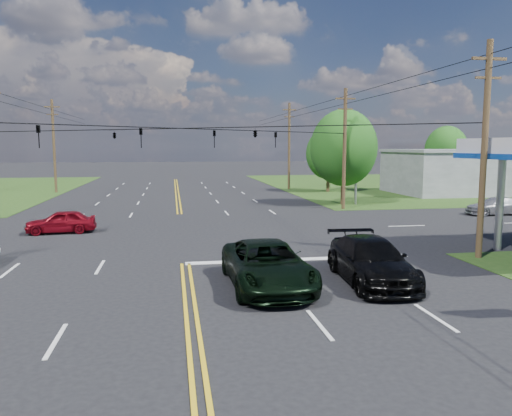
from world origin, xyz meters
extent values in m
plane|color=black|center=(0.00, 12.00, 0.00)|extent=(280.00, 280.00, 0.00)
cube|color=#1F3F14|center=(35.00, 44.00, 0.00)|extent=(46.00, 48.00, 0.03)
cube|color=silver|center=(5.00, 4.00, 0.00)|extent=(10.00, 0.50, 0.02)
cube|color=slate|center=(30.00, 32.00, 2.20)|extent=(14.00, 10.00, 4.40)
cylinder|color=#A5A5AA|center=(15.00, 4.50, 2.33)|extent=(0.36, 0.36, 4.65)
cylinder|color=#47361E|center=(13.00, 3.00, 4.75)|extent=(0.28, 0.28, 9.50)
cube|color=#47361E|center=(13.00, 3.00, 8.70)|extent=(1.60, 0.12, 0.12)
cube|color=#47361E|center=(13.00, 3.00, 7.90)|extent=(1.20, 0.10, 0.10)
cylinder|color=#47361E|center=(13.00, 21.00, 4.75)|extent=(0.28, 0.28, 9.50)
cube|color=#47361E|center=(13.00, 21.00, 8.70)|extent=(1.60, 0.12, 0.12)
cube|color=#47361E|center=(13.00, 21.00, 7.90)|extent=(1.20, 0.10, 0.10)
cylinder|color=#47361E|center=(-13.00, 40.00, 5.00)|extent=(0.28, 0.28, 10.00)
cube|color=#47361E|center=(-13.00, 40.00, 9.20)|extent=(1.60, 0.12, 0.12)
cube|color=#47361E|center=(-13.00, 40.00, 8.40)|extent=(1.20, 0.10, 0.10)
cylinder|color=#47361E|center=(13.00, 40.00, 5.00)|extent=(0.28, 0.28, 10.00)
cube|color=#47361E|center=(13.00, 40.00, 9.20)|extent=(1.60, 0.12, 0.12)
cube|color=#47361E|center=(13.00, 40.00, 8.40)|extent=(1.20, 0.10, 0.10)
imported|color=black|center=(-6.50, 7.50, 5.42)|extent=(0.17, 0.21, 1.05)
imported|color=black|center=(-2.08, 10.56, 5.42)|extent=(0.17, 0.21, 1.05)
imported|color=black|center=(2.08, 13.44, 5.42)|extent=(0.17, 0.21, 1.05)
imported|color=black|center=(6.50, 16.50, 5.42)|extent=(0.17, 0.21, 1.05)
imported|color=black|center=(-3.90, 14.70, 5.70)|extent=(1.24, 0.26, 0.50)
imported|color=black|center=(3.90, 9.30, 5.70)|extent=(1.24, 0.26, 0.50)
cylinder|color=black|center=(13.00, 10.00, 8.90)|extent=(0.04, 100.00, 0.04)
cylinder|color=black|center=(13.00, 10.00, 8.30)|extent=(0.04, 100.00, 0.04)
cylinder|color=#47361E|center=(14.00, 24.00, 1.65)|extent=(0.36, 0.36, 3.30)
ellipsoid|color=#155118|center=(14.00, 24.00, 4.88)|extent=(5.70, 5.70, 6.60)
cylinder|color=#47361E|center=(16.50, 36.00, 1.43)|extent=(0.36, 0.36, 2.86)
ellipsoid|color=#155118|center=(16.50, 36.00, 4.23)|extent=(4.94, 4.94, 5.72)
cylinder|color=#47361E|center=(34.00, 42.00, 1.54)|extent=(0.36, 0.36, 3.08)
ellipsoid|color=#155118|center=(34.00, 42.00, 4.55)|extent=(5.32, 5.32, 6.16)
imported|color=black|center=(2.77, -0.06, 0.81)|extent=(2.79, 5.86, 1.62)
imported|color=black|center=(6.66, 0.02, 0.80)|extent=(2.56, 5.66, 1.61)
imported|color=maroon|center=(-6.88, 13.00, 0.66)|extent=(4.02, 1.91, 1.33)
imported|color=#AAAAAF|center=(22.90, 15.98, 0.64)|extent=(4.47, 1.92, 1.28)
cylinder|color=#A5A5AA|center=(15.06, 23.75, 3.52)|extent=(0.20, 0.20, 7.04)
cube|color=#FFAA1A|center=(15.06, 23.75, 6.44)|extent=(1.94, 0.71, 0.97)
camera|label=1|loc=(-0.47, -16.96, 4.96)|focal=35.00mm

